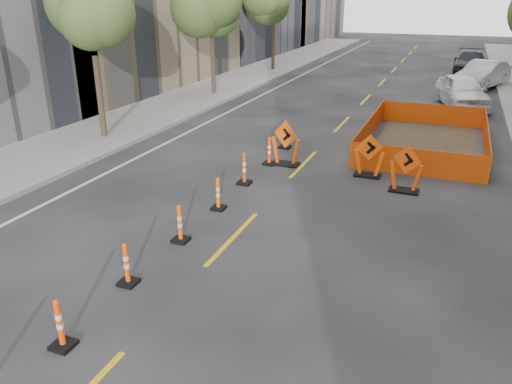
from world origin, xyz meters
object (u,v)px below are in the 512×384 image
at_px(channelizer_8, 285,134).
at_px(parked_car_near, 462,91).
at_px(channelizer_6, 244,168).
at_px(channelizer_4, 180,223).
at_px(chevron_sign_center, 369,156).
at_px(parked_car_far, 470,62).
at_px(chevron_sign_right, 406,169).
at_px(chevron_sign_left, 286,143).
at_px(channelizer_5, 218,194).
at_px(channelizer_2, 60,324).
at_px(channelizer_3, 126,264).
at_px(channelizer_7, 269,151).
at_px(parked_car_mid, 483,75).

distance_m(channelizer_8, parked_car_near, 12.03).
bearing_deg(channelizer_6, channelizer_4, -88.95).
xyz_separation_m(channelizer_6, chevron_sign_center, (3.45, 2.12, 0.19)).
bearing_deg(parked_car_far, chevron_sign_right, -93.97).
bearing_deg(channelizer_8, chevron_sign_right, -31.62).
relative_size(channelizer_4, chevron_sign_left, 0.61).
distance_m(channelizer_6, channelizer_8, 4.11).
relative_size(chevron_sign_center, parked_car_near, 0.29).
distance_m(channelizer_5, channelizer_6, 2.06).
relative_size(channelizer_5, channelizer_8, 0.85).
height_order(channelizer_4, parked_car_near, parked_car_near).
xyz_separation_m(channelizer_6, parked_car_far, (6.45, 26.91, 0.28)).
bearing_deg(chevron_sign_left, channelizer_5, -78.10).
bearing_deg(channelizer_2, parked_car_near, 75.39).
relative_size(channelizer_6, channelizer_8, 0.94).
bearing_deg(channelizer_3, channelizer_8, 90.41).
xyz_separation_m(channelizer_7, channelizer_8, (-0.12, 2.05, 0.05)).
xyz_separation_m(channelizer_2, channelizer_7, (-0.09, 10.27, 0.02)).
bearing_deg(parked_car_far, parked_car_near, -91.85).
xyz_separation_m(channelizer_4, channelizer_5, (0.01, 2.05, -0.01)).
bearing_deg(chevron_sign_left, channelizer_6, -86.32).
bearing_deg(channelizer_8, channelizer_3, -89.59).
distance_m(channelizer_5, parked_car_mid, 23.88).
bearing_deg(channelizer_5, channelizer_4, -90.40).
relative_size(chevron_sign_left, chevron_sign_right, 1.07).
distance_m(channelizer_4, chevron_sign_left, 6.36).
height_order(channelizer_5, parked_car_near, parked_car_near).
distance_m(chevron_sign_left, parked_car_mid, 19.65).
relative_size(channelizer_2, channelizer_4, 0.99).
bearing_deg(channelizer_5, channelizer_6, 92.50).
distance_m(channelizer_8, parked_car_mid, 18.14).
bearing_deg(chevron_sign_right, chevron_sign_left, -171.98).
xyz_separation_m(channelizer_7, chevron_sign_center, (3.38, 0.06, 0.21)).
relative_size(channelizer_2, channelizer_3, 1.00).
bearing_deg(channelizer_6, parked_car_near, 67.27).
bearing_deg(chevron_sign_center, channelizer_5, -151.63).
bearing_deg(channelizer_4, channelizer_5, 89.60).
distance_m(channelizer_2, channelizer_5, 6.16).
bearing_deg(parked_car_near, channelizer_4, -123.72).
xyz_separation_m(channelizer_6, parked_car_mid, (7.17, 20.75, 0.30)).
bearing_deg(channelizer_3, channelizer_2, -86.35).
height_order(chevron_sign_center, chevron_sign_right, chevron_sign_right).
height_order(channelizer_4, channelizer_6, channelizer_6).
bearing_deg(channelizer_5, parked_car_far, 77.62).
xyz_separation_m(channelizer_3, channelizer_8, (-0.07, 10.27, 0.07)).
height_order(channelizer_2, channelizer_6, channelizer_6).
distance_m(channelizer_8, chevron_sign_center, 4.03).
xyz_separation_m(channelizer_4, channelizer_8, (-0.13, 8.21, 0.07)).
height_order(channelizer_6, parked_car_near, parked_car_near).
relative_size(channelizer_5, parked_car_far, 0.17).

